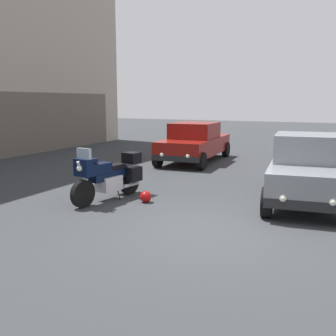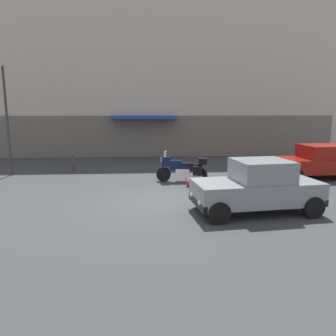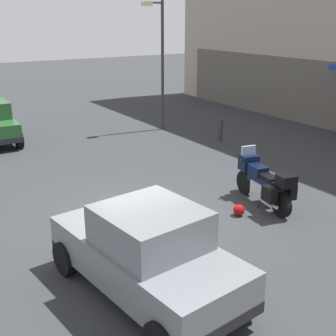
{
  "view_description": "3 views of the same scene",
  "coord_description": "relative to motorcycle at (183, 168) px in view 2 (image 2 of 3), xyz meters",
  "views": [
    {
      "loc": [
        -6.65,
        -2.32,
        2.41
      ],
      "look_at": [
        0.64,
        1.16,
        1.01
      ],
      "focal_mm": 41.54,
      "sensor_mm": 36.0,
      "label": 1
    },
    {
      "loc": [
        -0.46,
        -10.58,
        3.09
      ],
      "look_at": [
        0.35,
        1.06,
        0.99
      ],
      "focal_mm": 33.69,
      "sensor_mm": 36.0,
      "label": 2
    },
    {
      "loc": [
        8.73,
        -4.69,
        4.57
      ],
      "look_at": [
        0.06,
        0.84,
        1.08
      ],
      "focal_mm": 47.96,
      "sensor_mm": 36.0,
      "label": 3
    }
  ],
  "objects": [
    {
      "name": "ground_plane",
      "position": [
        -1.15,
        -3.0,
        -0.62
      ],
      "size": [
        80.0,
        80.0,
        0.0
      ],
      "primitive_type": "plane",
      "color": "#2D3033"
    },
    {
      "name": "building_facade_rear",
      "position": [
        -1.15,
        9.21,
        5.58
      ],
      "size": [
        28.07,
        3.4,
        12.5
      ],
      "color": "#A89E8E",
      "rests_on": "ground"
    },
    {
      "name": "motorcycle",
      "position": [
        0.0,
        0.0,
        0.0
      ],
      "size": [
        2.25,
        0.94,
        1.36
      ],
      "rotation": [
        0.0,
        0.0,
        2.97
      ],
      "color": "black",
      "rests_on": "ground"
    },
    {
      "name": "helmet",
      "position": [
        0.17,
        -0.93,
        -0.48
      ],
      "size": [
        0.28,
        0.28,
        0.28
      ],
      "primitive_type": "sphere",
      "color": "#990C0C",
      "rests_on": "ground"
    },
    {
      "name": "car_hatchback_near",
      "position": [
        1.77,
        -4.41,
        0.19
      ],
      "size": [
        4.0,
        2.17,
        1.64
      ],
      "rotation": [
        0.0,
        0.0,
        3.25
      ],
      "color": "slate",
      "rests_on": "ground"
    },
    {
      "name": "car_sedan_far",
      "position": [
        6.61,
        0.36,
        0.16
      ],
      "size": [
        4.65,
        2.15,
        1.56
      ],
      "rotation": [
        0.0,
        0.0,
        3.2
      ],
      "color": "maroon",
      "rests_on": "ground"
    },
    {
      "name": "streetlamp_curbside",
      "position": [
        -8.22,
        1.99,
        2.49
      ],
      "size": [
        0.28,
        0.94,
        5.16
      ],
      "color": "#2D2D33",
      "rests_on": "ground"
    },
    {
      "name": "bollard_curbside",
      "position": [
        -5.42,
        2.99,
        -0.15
      ],
      "size": [
        0.16,
        0.16,
        0.88
      ],
      "color": "#333338",
      "rests_on": "ground"
    }
  ]
}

